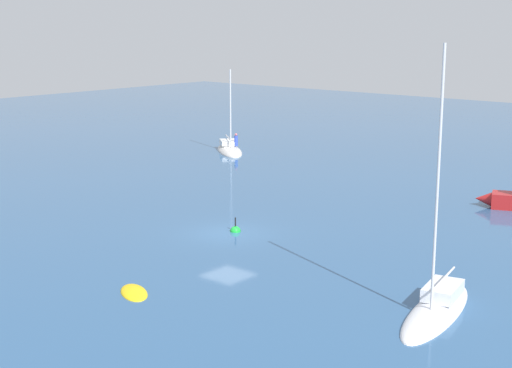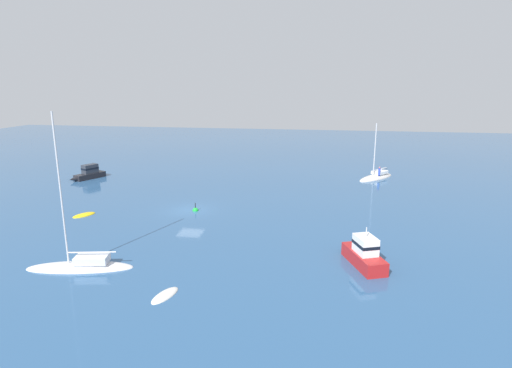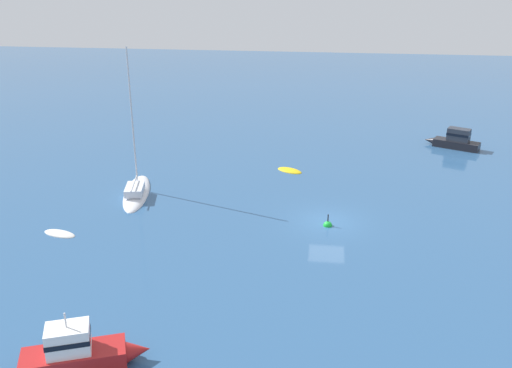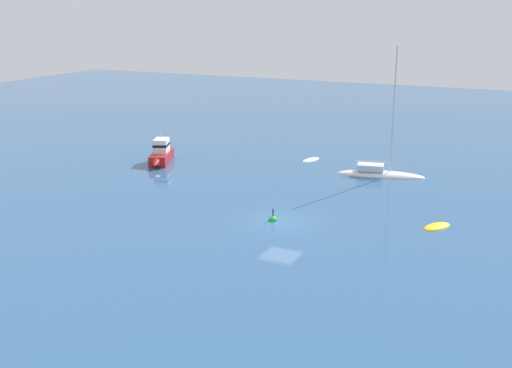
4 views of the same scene
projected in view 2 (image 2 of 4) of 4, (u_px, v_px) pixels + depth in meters
The scene contains 8 objects.
ground_plane at pixel (190, 210), 43.65m from camera, with size 160.00×160.00×0.00m, color #2D5684.
motor_cruiser at pixel (363, 253), 30.52m from camera, with size 5.59×3.20×2.95m.
yacht at pixel (81, 266), 29.94m from camera, with size 3.34×7.80×11.55m.
sailboat at pixel (376, 177), 58.38m from camera, with size 6.77×6.10×8.19m.
rib at pixel (84, 215), 41.99m from camera, with size 2.60×2.14×0.40m.
tender at pixel (165, 296), 26.11m from camera, with size 2.60×1.60×0.36m.
motor_cruiser_1 at pixel (89, 173), 57.90m from camera, with size 5.18×3.17×1.97m.
channel_buoy at pixel (195, 211), 43.52m from camera, with size 0.62×0.62×1.15m.
Camera 2 is at (-40.06, -13.75, 12.91)m, focal length 29.39 mm.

